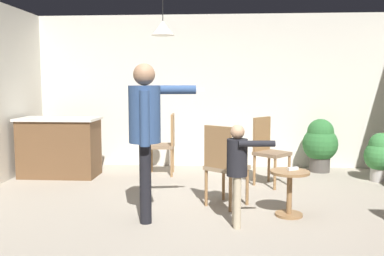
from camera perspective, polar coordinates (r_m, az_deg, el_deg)
ground at (r=4.61m, az=2.12°, el=-12.88°), size 7.68×7.68×0.00m
wall_back at (r=7.56m, az=2.94°, el=4.99°), size 6.40×0.10×2.70m
kitchen_counter at (r=7.08m, az=-17.54°, el=-2.46°), size 1.26×0.66×0.95m
side_table_by_couch at (r=4.90m, az=13.10°, el=-7.90°), size 0.44×0.44×0.52m
person_adult at (r=4.53m, az=-6.26°, el=0.50°), size 0.80×0.59×1.71m
person_child at (r=4.38m, az=6.28°, el=-4.87°), size 0.58×0.31×1.08m
dining_chair_by_counter at (r=6.28m, az=10.28°, el=-2.72°), size 0.59×0.59×1.00m
dining_chair_near_wall at (r=5.09m, az=4.28°, el=-4.72°), size 0.59×0.59×1.00m
dining_chair_centre_back at (r=6.87m, az=-3.60°, el=-1.87°), size 0.44×0.44×1.00m
potted_plant_corner at (r=7.03m, az=24.25°, el=-3.32°), size 0.49×0.49×0.75m
potted_plant_by_wall at (r=7.42m, az=17.02°, el=-1.92°), size 0.59×0.59×0.90m
spare_remote_on_table at (r=4.90m, az=13.55°, el=-5.40°), size 0.13×0.09×0.04m
ceiling_light_pendant at (r=5.89m, az=-3.98°, el=13.43°), size 0.32×0.32×0.55m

